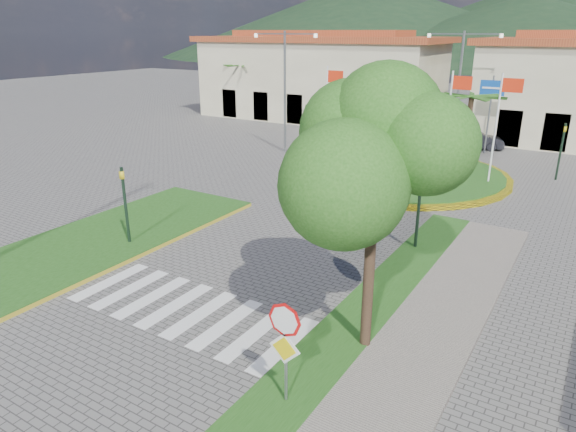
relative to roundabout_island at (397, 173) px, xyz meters
The scene contains 21 objects.
ground 22.00m from the roundabout_island, 90.01° to the right, with size 160.00×160.00×0.00m, color slate.
sidewalk_right 20.88m from the roundabout_island, 73.31° to the right, with size 4.00×28.00×0.15m, color gray.
verge_right 20.57m from the roundabout_island, 76.52° to the right, with size 1.60×28.00×0.18m, color #1F4D16.
median_left 17.27m from the roundabout_island, 112.12° to the right, with size 5.00×14.00×0.18m, color #1F4D16.
crosswalk 18.00m from the roundabout_island, 90.01° to the right, with size 8.00×3.00×0.01m, color silver.
roundabout_island is the anchor object (origin of this frame).
stop_sign 20.69m from the roundabout_island, 76.27° to the right, with size 0.80×0.11×2.65m.
deciduous_tree 18.55m from the roundabout_island, 72.09° to the right, with size 3.60×3.60×6.80m.
traffic_light_left 16.45m from the roundabout_island, 108.56° to the right, with size 0.15×0.18×3.20m.
traffic_light_right 11.11m from the roundabout_island, 65.79° to the right, with size 0.15×0.18×3.20m.
traffic_light_far 9.11m from the roundabout_island, 26.58° to the left, with size 0.18×0.15×3.20m.
direction_sign_west 9.79m from the roundabout_island, 102.60° to the left, with size 1.60×0.14×5.20m.
direction_sign_east 10.04m from the roundabout_island, 71.53° to the left, with size 1.60×0.14×5.20m.
street_lamp_centre 9.15m from the roundabout_island, 82.91° to the left, with size 4.80×0.16×8.00m.
street_lamp_west 10.19m from the roundabout_island, 167.47° to the left, with size 4.80×0.16×8.00m.
building_left 21.59m from the roundabout_island, 131.19° to the left, with size 23.32×9.54×8.05m.
hill_far_west 130.64m from the roundabout_island, 114.99° to the left, with size 140.00×140.00×22.00m, color black.
hill_near_back 108.75m from the roundabout_island, 95.29° to the left, with size 110.00×110.00×16.00m, color black.
white_van 16.40m from the roundabout_island, 121.14° to the left, with size 2.25×4.88×1.36m, color #B8B8BA.
car_dark_a 14.98m from the roundabout_island, 86.88° to the left, with size 1.46×3.62×1.24m, color black.
car_dark_b 10.02m from the roundabout_island, 78.50° to the left, with size 1.43×4.11×1.35m, color black.
Camera 1 is at (9.94, -6.01, 8.00)m, focal length 32.00 mm.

